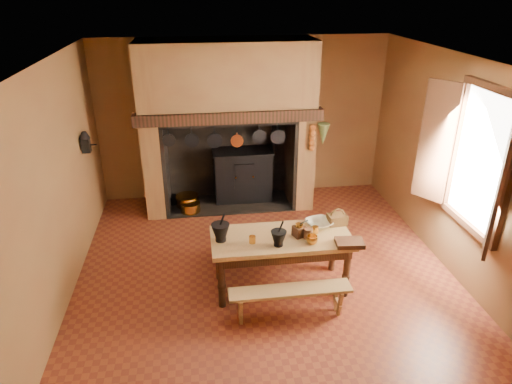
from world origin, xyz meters
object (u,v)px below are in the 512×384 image
(mixing_bowl, at_px, (319,224))
(wicker_basket, at_px, (337,219))
(bench_front, at_px, (290,296))
(coffee_grinder, at_px, (299,230))
(work_table, at_px, (281,245))
(iron_range, at_px, (243,174))

(mixing_bowl, height_order, wicker_basket, wicker_basket)
(bench_front, height_order, coffee_grinder, coffee_grinder)
(work_table, distance_m, mixing_bowl, 0.58)
(bench_front, distance_m, wicker_basket, 1.23)
(iron_range, bearing_deg, work_table, -86.05)
(bench_front, relative_size, wicker_basket, 5.65)
(wicker_basket, bearing_deg, iron_range, 105.78)
(mixing_bowl, bearing_deg, coffee_grinder, -146.21)
(iron_range, height_order, coffee_grinder, iron_range)
(coffee_grinder, bearing_deg, bench_front, -132.33)
(iron_range, relative_size, bench_front, 1.12)
(work_table, height_order, coffee_grinder, coffee_grinder)
(bench_front, xyz_separation_m, mixing_bowl, (0.52, 0.78, 0.49))
(work_table, height_order, wicker_basket, wicker_basket)
(iron_range, height_order, wicker_basket, iron_range)
(iron_range, relative_size, mixing_bowl, 4.89)
(iron_range, xyz_separation_m, coffee_grinder, (0.40, -2.68, 0.35))
(bench_front, height_order, mixing_bowl, mixing_bowl)
(iron_range, relative_size, work_table, 0.92)
(work_table, xyz_separation_m, coffee_grinder, (0.22, -0.02, 0.20))
(work_table, height_order, bench_front, work_table)
(bench_front, distance_m, coffee_grinder, 0.81)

